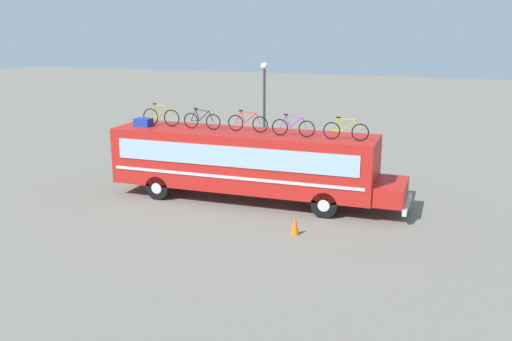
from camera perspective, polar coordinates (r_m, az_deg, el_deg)
name	(u,v)px	position (r m, az deg, el deg)	size (l,w,h in m)	color
ground_plane	(243,200)	(24.11, -1.30, -2.90)	(120.00, 120.00, 0.00)	slate
bus	(247,161)	(23.60, -0.90, 0.98)	(12.19, 2.57, 2.90)	red
luggage_bag_1	(143,122)	(25.06, -11.10, 4.71)	(0.68, 0.54, 0.34)	#193899
rooftop_bicycle_1	(161,117)	(24.99, -9.40, 5.29)	(1.73, 0.44, 0.96)	black
rooftop_bicycle_2	(202,120)	(23.99, -5.38, 4.97)	(1.65, 0.44, 0.87)	black
rooftop_bicycle_3	(248,123)	(23.31, -0.84, 4.76)	(1.71, 0.44, 0.88)	black
rooftop_bicycle_4	(293,127)	(22.40, 3.69, 4.32)	(1.73, 0.44, 0.87)	black
rooftop_bicycle_5	(346,130)	(21.87, 8.88, 3.94)	(1.74, 0.44, 0.88)	black
traffic_cone	(295,225)	(20.15, 3.88, -5.45)	(0.31, 0.31, 0.69)	orange
street_lamp	(264,100)	(30.08, 0.82, 6.99)	(0.36, 0.36, 5.21)	#38383D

